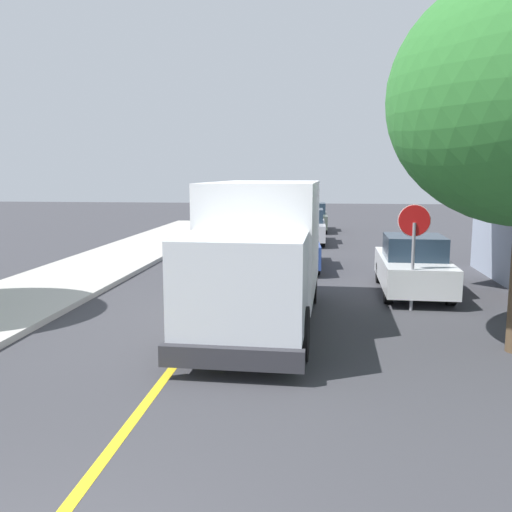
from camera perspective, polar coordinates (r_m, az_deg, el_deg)
centre_line_yellow at (r=14.09m, az=-3.99°, el=-5.41°), size 0.16×56.00×0.01m
box_truck at (r=12.54m, az=0.61°, el=1.07°), size 2.59×7.24×3.20m
parked_car_near at (r=20.05m, az=3.89°, el=1.05°), size 2.00×4.48×1.67m
parked_car_mid at (r=27.19m, az=5.23°, el=3.00°), size 1.84×4.42×1.67m
parked_car_far at (r=32.99m, az=5.77°, el=3.96°), size 1.84×4.42×1.67m
parked_van_across at (r=16.31m, az=15.90°, el=-0.98°), size 1.91×4.44×1.67m
stop_sign at (r=14.11m, az=15.99°, el=1.94°), size 0.80×0.10×2.65m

